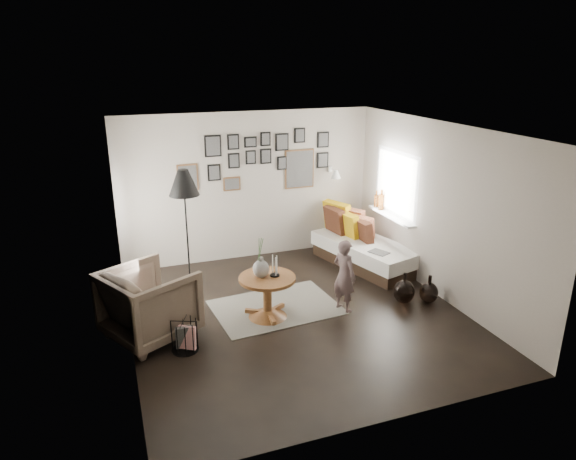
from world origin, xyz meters
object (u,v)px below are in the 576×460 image
object	(u,v)px
floor_lamp	(184,187)
child	(344,276)
demijohn_small	(429,292)
armchair	(150,304)
magazine_basket	(185,336)
demijohn_large	(404,291)
vase	(261,266)
pedestal_table	(267,299)
daybed	(363,247)

from	to	relation	value
floor_lamp	child	size ratio (longest dim) A/B	1.80
floor_lamp	demijohn_small	size ratio (longest dim) A/B	4.47
armchair	magazine_basket	size ratio (longest dim) A/B	2.45
armchair	demijohn_small	distance (m)	3.99
armchair	child	xyz separation A→B (m)	(2.67, -0.19, 0.07)
demijohn_large	vase	bearing A→B (deg)	172.40
armchair	demijohn_small	size ratio (longest dim) A/B	2.39
magazine_basket	armchair	bearing A→B (deg)	125.49
pedestal_table	magazine_basket	xyz separation A→B (m)	(-1.22, -0.46, -0.09)
daybed	floor_lamp	distance (m)	3.31
daybed	child	size ratio (longest dim) A/B	2.01
vase	daybed	distance (m)	2.62
armchair	demijohn_small	world-z (taller)	armchair
pedestal_table	demijohn_small	xyz separation A→B (m)	(2.38, -0.38, -0.12)
vase	child	size ratio (longest dim) A/B	0.52
armchair	floor_lamp	world-z (taller)	floor_lamp
pedestal_table	vase	world-z (taller)	vase
daybed	magazine_basket	world-z (taller)	daybed
floor_lamp	magazine_basket	size ratio (longest dim) A/B	4.58
floor_lamp	daybed	bearing A→B (deg)	1.11
armchair	magazine_basket	bearing A→B (deg)	-172.75
demijohn_small	child	world-z (taller)	child
vase	magazine_basket	bearing A→B (deg)	-157.30
pedestal_table	armchair	bearing A→B (deg)	178.78
vase	demijohn_large	world-z (taller)	vase
magazine_basket	demijohn_large	distance (m)	3.26
child	demijohn_small	bearing A→B (deg)	-122.50
floor_lamp	demijohn_large	distance (m)	3.58
pedestal_table	magazine_basket	size ratio (longest dim) A/B	1.87
pedestal_table	demijohn_small	world-z (taller)	pedestal_table
pedestal_table	child	size ratio (longest dim) A/B	0.73
vase	floor_lamp	xyz separation A→B (m)	(-0.79, 1.22, 0.87)
pedestal_table	armchair	xyz separation A→B (m)	(-1.57, 0.03, 0.18)
demijohn_small	daybed	bearing A→B (deg)	97.47
child	floor_lamp	bearing A→B (deg)	32.08
demijohn_small	floor_lamp	bearing A→B (deg)	153.51
vase	armchair	bearing A→B (deg)	179.48
vase	demijohn_small	bearing A→B (deg)	-9.27
floor_lamp	demijohn_small	xyz separation A→B (m)	(3.25, -1.62, -1.49)
armchair	magazine_basket	world-z (taller)	armchair
vase	armchair	xyz separation A→B (m)	(-1.49, 0.01, -0.32)
pedestal_table	demijohn_small	bearing A→B (deg)	-9.10
armchair	daybed	bearing A→B (deg)	-99.56
armchair	demijohn_large	xyz separation A→B (m)	(3.60, -0.29, -0.28)
demijohn_large	demijohn_small	world-z (taller)	demijohn_large
floor_lamp	magazine_basket	distance (m)	2.26
armchair	demijohn_large	size ratio (longest dim) A/B	2.17
pedestal_table	floor_lamp	size ratio (longest dim) A/B	0.41
vase	daybed	bearing A→B (deg)	29.66
demijohn_large	demijohn_small	size ratio (longest dim) A/B	1.10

